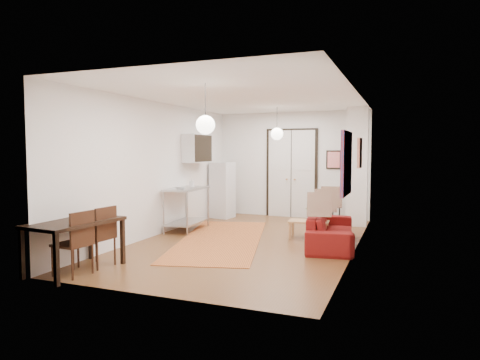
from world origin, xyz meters
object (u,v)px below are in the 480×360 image
(sofa, at_px, (331,230))
(dining_chair_far, at_px, (77,237))
(black_side_chair, at_px, (331,203))
(dining_table, at_px, (75,226))
(fridge, at_px, (222,190))
(kitchen_counter, at_px, (187,202))
(coffee_table, at_px, (309,223))
(dining_chair_near, at_px, (100,230))

(sofa, relative_size, dining_chair_far, 2.23)
(black_side_chair, bearing_deg, dining_table, 84.67)
(dining_table, bearing_deg, sofa, 43.44)
(dining_table, bearing_deg, black_side_chair, 63.60)
(sofa, bearing_deg, fridge, 46.09)
(kitchen_counter, xyz_separation_m, black_side_chair, (2.93, 2.32, -0.16))
(kitchen_counter, xyz_separation_m, dining_chair_far, (0.11, -3.67, -0.10))
(dining_chair_far, distance_m, black_side_chair, 6.62)
(sofa, xyz_separation_m, black_side_chair, (-0.43, 2.72, 0.18))
(coffee_table, height_order, kitchen_counter, kitchen_counter)
(black_side_chair, bearing_deg, sofa, 120.10)
(dining_table, bearing_deg, kitchen_counter, 90.00)
(kitchen_counter, distance_m, dining_chair_near, 3.15)
(fridge, height_order, dining_chair_far, fridge)
(dining_table, bearing_deg, dining_chair_near, 76.43)
(fridge, bearing_deg, dining_table, -82.23)
(kitchen_counter, bearing_deg, sofa, -10.39)
(sofa, xyz_separation_m, dining_table, (-3.36, -3.19, 0.38))
(coffee_table, relative_size, black_side_chair, 1.00)
(fridge, xyz_separation_m, dining_chair_far, (0.09, -5.69, -0.20))
(fridge, distance_m, dining_table, 5.61)
(coffee_table, relative_size, kitchen_counter, 0.65)
(sofa, xyz_separation_m, coffee_table, (-0.55, 0.57, 0.00))
(coffee_table, xyz_separation_m, kitchen_counter, (-2.81, -0.16, 0.33))
(dining_chair_near, bearing_deg, fridge, -173.83)
(kitchen_counter, xyz_separation_m, dining_table, (-0.00, -3.59, 0.04))
(dining_table, relative_size, dining_chair_far, 1.53)
(fridge, distance_m, black_side_chair, 2.94)
(coffee_table, distance_m, black_side_chair, 2.16)
(fridge, relative_size, dining_chair_near, 1.58)
(coffee_table, bearing_deg, dining_table, -126.84)
(dining_table, distance_m, black_side_chair, 6.60)
(dining_table, distance_m, dining_chair_far, 0.19)
(coffee_table, distance_m, dining_chair_far, 4.70)
(kitchen_counter, relative_size, dining_chair_far, 1.38)
(kitchen_counter, bearing_deg, dining_chair_near, -91.58)
(kitchen_counter, xyz_separation_m, dining_chair_near, (0.11, -3.14, -0.10))
(kitchen_counter, xyz_separation_m, fridge, (0.02, 2.02, 0.11))
(kitchen_counter, height_order, fridge, fridge)
(fridge, relative_size, black_side_chair, 1.77)
(dining_chair_far, bearing_deg, black_side_chair, 159.99)
(coffee_table, xyz_separation_m, black_side_chair, (0.12, 2.15, 0.18))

